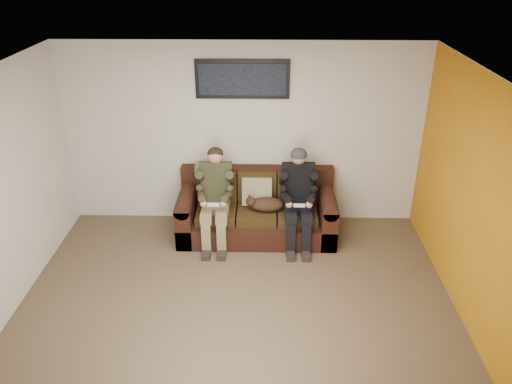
{
  "coord_description": "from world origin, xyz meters",
  "views": [
    {
      "loc": [
        0.31,
        -4.31,
        3.74
      ],
      "look_at": [
        0.2,
        1.2,
        0.95
      ],
      "focal_mm": 35.0,
      "sensor_mm": 36.0,
      "label": 1
    }
  ],
  "objects_px": {
    "person_right": "(298,192)",
    "framed_poster": "(242,79)",
    "person_left": "(215,192)",
    "sofa": "(257,211)",
    "cat": "(266,204)"
  },
  "relations": [
    {
      "from": "person_left",
      "to": "cat",
      "type": "distance_m",
      "value": 0.7
    },
    {
      "from": "person_right",
      "to": "cat",
      "type": "relative_size",
      "value": 1.97
    },
    {
      "from": "person_left",
      "to": "framed_poster",
      "type": "bearing_deg",
      "value": 58.08
    },
    {
      "from": "person_right",
      "to": "framed_poster",
      "type": "xyz_separation_m",
      "value": [
        -0.75,
        0.57,
        1.37
      ]
    },
    {
      "from": "sofa",
      "to": "person_right",
      "type": "bearing_deg",
      "value": -17.96
    },
    {
      "from": "cat",
      "to": "framed_poster",
      "type": "relative_size",
      "value": 0.53
    },
    {
      "from": "sofa",
      "to": "framed_poster",
      "type": "height_order",
      "value": "framed_poster"
    },
    {
      "from": "person_right",
      "to": "framed_poster",
      "type": "height_order",
      "value": "framed_poster"
    },
    {
      "from": "person_left",
      "to": "cat",
      "type": "relative_size",
      "value": 1.95
    },
    {
      "from": "person_left",
      "to": "person_right",
      "type": "relative_size",
      "value": 0.99
    },
    {
      "from": "person_right",
      "to": "cat",
      "type": "height_order",
      "value": "person_right"
    },
    {
      "from": "person_left",
      "to": "cat",
      "type": "xyz_separation_m",
      "value": [
        0.68,
        0.02,
        -0.19
      ]
    },
    {
      "from": "cat",
      "to": "framed_poster",
      "type": "height_order",
      "value": "framed_poster"
    },
    {
      "from": "person_left",
      "to": "framed_poster",
      "type": "height_order",
      "value": "framed_poster"
    },
    {
      "from": "person_left",
      "to": "cat",
      "type": "bearing_deg",
      "value": 1.68
    }
  ]
}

